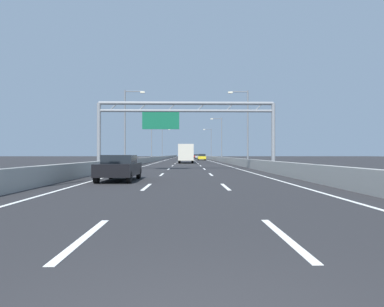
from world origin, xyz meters
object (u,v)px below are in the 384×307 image
(streetlamp_left_mid, at_px, (127,123))
(streetlamp_right_far, at_px, (221,136))
(sign_gantry, at_px, (183,118))
(yellow_car, at_px, (202,157))
(black_car, at_px, (119,167))
(red_car, at_px, (196,156))
(streetlamp_right_mid, at_px, (246,123))
(streetlamp_left_distant, at_px, (163,142))
(box_truck, at_px, (186,153))
(streetlamp_left_far, at_px, (153,136))
(silver_car, at_px, (198,156))
(streetlamp_right_distant, at_px, (210,142))

(streetlamp_left_mid, relative_size, streetlamp_right_far, 1.00)
(sign_gantry, relative_size, yellow_car, 3.73)
(streetlamp_left_mid, xyz_separation_m, black_car, (3.71, -22.35, -4.64))
(sign_gantry, xyz_separation_m, black_car, (-3.45, -11.60, -4.09))
(streetlamp_left_mid, bearing_deg, red_car, 82.94)
(streetlamp_right_mid, xyz_separation_m, streetlamp_left_distant, (-14.93, 61.26, 0.00))
(streetlamp_right_mid, height_order, red_car, streetlamp_right_mid)
(streetlamp_right_far, bearing_deg, box_truck, -114.49)
(streetlamp_left_distant, bearing_deg, streetlamp_right_mid, -76.30)
(sign_gantry, distance_m, streetlamp_right_mid, 13.28)
(streetlamp_left_distant, height_order, red_car, streetlamp_left_distant)
(sign_gantry, bearing_deg, streetlamp_left_far, 99.81)
(streetlamp_right_far, relative_size, yellow_car, 2.15)
(streetlamp_left_far, bearing_deg, sign_gantry, -80.19)
(streetlamp_left_far, bearing_deg, yellow_car, 33.90)
(box_truck, bearing_deg, sign_gantry, -90.45)
(streetlamp_right_mid, relative_size, streetlamp_right_far, 1.00)
(yellow_car, bearing_deg, streetlamp_right_mid, -84.31)
(silver_car, bearing_deg, streetlamp_left_mid, -99.04)
(sign_gantry, height_order, streetlamp_left_mid, streetlamp_left_mid)
(streetlamp_right_mid, bearing_deg, yellow_car, 95.69)
(streetlamp_left_far, height_order, red_car, streetlamp_left_far)
(red_car, xyz_separation_m, black_car, (-7.51, -112.92, 0.01))
(streetlamp_left_mid, bearing_deg, streetlamp_right_mid, 0.00)
(streetlamp_left_distant, relative_size, box_truck, 1.24)
(streetlamp_right_distant, bearing_deg, box_truck, -99.11)
(streetlamp_left_mid, height_order, silver_car, streetlamp_left_mid)
(streetlamp_right_distant, xyz_separation_m, yellow_car, (-3.80, -23.15, -4.61))
(red_car, relative_size, box_truck, 0.59)
(streetlamp_left_mid, height_order, streetlamp_left_distant, same)
(streetlamp_left_far, relative_size, box_truck, 1.24)
(yellow_car, bearing_deg, box_truck, -98.91)
(silver_car, distance_m, box_truck, 56.79)
(streetlamp_left_far, xyz_separation_m, silver_car, (11.24, 40.01, -4.65))
(streetlamp_left_mid, xyz_separation_m, streetlamp_left_far, (0.00, 30.63, 0.00))
(red_car, height_order, box_truck, box_truck)
(yellow_car, distance_m, black_car, 60.91)
(streetlamp_right_far, bearing_deg, sign_gantry, -100.64)
(streetlamp_left_distant, distance_m, box_truck, 47.98)
(sign_gantry, xyz_separation_m, red_car, (4.06, 101.33, -4.10))
(streetlamp_left_mid, relative_size, streetlamp_right_mid, 1.00)
(streetlamp_right_mid, distance_m, yellow_car, 38.58)
(streetlamp_right_far, bearing_deg, streetlamp_left_distant, 115.99)
(streetlamp_right_far, bearing_deg, black_car, -101.96)
(streetlamp_right_mid, bearing_deg, box_truck, 118.44)
(streetlamp_left_mid, height_order, streetlamp_right_mid, same)
(streetlamp_left_far, xyz_separation_m, red_car, (11.22, 59.94, -4.65))
(red_car, xyz_separation_m, silver_car, (0.03, -19.93, -0.00))
(streetlamp_right_distant, bearing_deg, streetlamp_left_mid, -103.70)
(streetlamp_left_mid, bearing_deg, streetlamp_left_far, 90.00)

